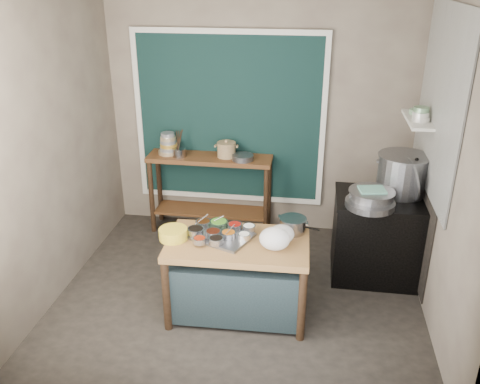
# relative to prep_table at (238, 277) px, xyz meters

# --- Properties ---
(floor) EXTENTS (3.50, 3.00, 0.02)m
(floor) POSITION_rel_prep_table_xyz_m (-0.03, 0.30, -0.39)
(floor) COLOR #2E2823
(floor) RESTS_ON ground
(back_wall) EXTENTS (3.50, 0.02, 2.80)m
(back_wall) POSITION_rel_prep_table_xyz_m (-0.03, 1.81, 1.02)
(back_wall) COLOR #796E5D
(back_wall) RESTS_ON floor
(left_wall) EXTENTS (0.02, 3.00, 2.80)m
(left_wall) POSITION_rel_prep_table_xyz_m (-1.79, 0.30, 1.02)
(left_wall) COLOR #796E5D
(left_wall) RESTS_ON floor
(right_wall) EXTENTS (0.02, 3.00, 2.80)m
(right_wall) POSITION_rel_prep_table_xyz_m (1.73, 0.30, 1.02)
(right_wall) COLOR #796E5D
(right_wall) RESTS_ON floor
(curtain_panel) EXTENTS (2.10, 0.02, 1.90)m
(curtain_panel) POSITION_rel_prep_table_xyz_m (-0.38, 1.77, 0.98)
(curtain_panel) COLOR black
(curtain_panel) RESTS_ON back_wall
(curtain_frame) EXTENTS (2.22, 0.03, 2.02)m
(curtain_frame) POSITION_rel_prep_table_xyz_m (-0.38, 1.76, 0.98)
(curtain_frame) COLOR beige
(curtain_frame) RESTS_ON back_wall
(tile_panel) EXTENTS (0.02, 1.70, 1.70)m
(tile_panel) POSITION_rel_prep_table_xyz_m (1.71, 0.85, 1.48)
(tile_panel) COLOR #B2B2AA
(tile_panel) RESTS_ON right_wall
(soot_patch) EXTENTS (0.01, 1.30, 1.30)m
(soot_patch) POSITION_rel_prep_table_xyz_m (1.71, 0.95, 0.32)
(soot_patch) COLOR black
(soot_patch) RESTS_ON right_wall
(wall_shelf) EXTENTS (0.22, 0.70, 0.03)m
(wall_shelf) POSITION_rel_prep_table_xyz_m (1.60, 1.15, 1.23)
(wall_shelf) COLOR beige
(wall_shelf) RESTS_ON right_wall
(prep_table) EXTENTS (1.27, 0.76, 0.75)m
(prep_table) POSITION_rel_prep_table_xyz_m (0.00, 0.00, 0.00)
(prep_table) COLOR brown
(prep_table) RESTS_ON floor
(back_counter) EXTENTS (1.45, 0.40, 0.95)m
(back_counter) POSITION_rel_prep_table_xyz_m (-0.58, 1.58, 0.10)
(back_counter) COLOR brown
(back_counter) RESTS_ON floor
(stove_block) EXTENTS (0.90, 0.68, 0.85)m
(stove_block) POSITION_rel_prep_table_xyz_m (1.32, 0.85, 0.05)
(stove_block) COLOR black
(stove_block) RESTS_ON floor
(stove_top) EXTENTS (0.92, 0.69, 0.03)m
(stove_top) POSITION_rel_prep_table_xyz_m (1.32, 0.85, 0.49)
(stove_top) COLOR black
(stove_top) RESTS_ON stove_block
(condiment_tray) EXTENTS (0.65, 0.56, 0.02)m
(condiment_tray) POSITION_rel_prep_table_xyz_m (-0.17, 0.06, 0.39)
(condiment_tray) COLOR gray
(condiment_tray) RESTS_ON prep_table
(condiment_bowls) EXTENTS (0.59, 0.44, 0.07)m
(condiment_bowls) POSITION_rel_prep_table_xyz_m (-0.19, 0.07, 0.43)
(condiment_bowls) COLOR gray
(condiment_bowls) RESTS_ON condiment_tray
(yellow_basin) EXTENTS (0.34, 0.34, 0.10)m
(yellow_basin) POSITION_rel_prep_table_xyz_m (-0.57, -0.04, 0.42)
(yellow_basin) COLOR gold
(yellow_basin) RESTS_ON prep_table
(saucepan) EXTENTS (0.33, 0.33, 0.14)m
(saucepan) POSITION_rel_prep_table_xyz_m (0.47, 0.25, 0.44)
(saucepan) COLOR gray
(saucepan) RESTS_ON prep_table
(plastic_bag_a) EXTENTS (0.29, 0.26, 0.20)m
(plastic_bag_a) POSITION_rel_prep_table_xyz_m (0.33, -0.08, 0.47)
(plastic_bag_a) COLOR white
(plastic_bag_a) RESTS_ON prep_table
(plastic_bag_b) EXTENTS (0.24, 0.21, 0.16)m
(plastic_bag_b) POSITION_rel_prep_table_xyz_m (0.38, 0.04, 0.46)
(plastic_bag_b) COLOR white
(plastic_bag_b) RESTS_ON prep_table
(bowl_stack) EXTENTS (0.23, 0.23, 0.25)m
(bowl_stack) POSITION_rel_prep_table_xyz_m (-1.07, 1.60, 0.69)
(bowl_stack) COLOR tan
(bowl_stack) RESTS_ON back_counter
(utensil_cup) EXTENTS (0.18, 0.18, 0.10)m
(utensil_cup) POSITION_rel_prep_table_xyz_m (-0.92, 1.53, 0.62)
(utensil_cup) COLOR gray
(utensil_cup) RESTS_ON back_counter
(ceramic_crock) EXTENTS (0.24, 0.24, 0.15)m
(ceramic_crock) POSITION_rel_prep_table_xyz_m (-0.38, 1.59, 0.65)
(ceramic_crock) COLOR #927A50
(ceramic_crock) RESTS_ON back_counter
(wide_bowl) EXTENTS (0.28, 0.28, 0.06)m
(wide_bowl) POSITION_rel_prep_table_xyz_m (-0.18, 1.51, 0.61)
(wide_bowl) COLOR gray
(wide_bowl) RESTS_ON back_counter
(stock_pot) EXTENTS (0.60, 0.60, 0.40)m
(stock_pot) POSITION_rel_prep_table_xyz_m (1.49, 1.00, 0.71)
(stock_pot) COLOR gray
(stock_pot) RESTS_ON stove_top
(pot_lid) EXTENTS (0.17, 0.44, 0.42)m
(pot_lid) POSITION_rel_prep_table_xyz_m (1.57, 0.87, 0.72)
(pot_lid) COLOR gray
(pot_lid) RESTS_ON stove_top
(steamer) EXTENTS (0.59, 0.59, 0.14)m
(steamer) POSITION_rel_prep_table_xyz_m (1.18, 0.67, 0.58)
(steamer) COLOR gray
(steamer) RESTS_ON stove_top
(green_cloth) EXTENTS (0.27, 0.22, 0.02)m
(green_cloth) POSITION_rel_prep_table_xyz_m (1.18, 0.67, 0.66)
(green_cloth) COLOR #64A985
(green_cloth) RESTS_ON steamer
(shallow_pan) EXTENTS (0.51, 0.51, 0.06)m
(shallow_pan) POSITION_rel_prep_table_xyz_m (1.17, 0.62, 0.54)
(shallow_pan) COLOR gray
(shallow_pan) RESTS_ON stove_top
(shelf_bowl_stack) EXTENTS (0.17, 0.17, 0.14)m
(shelf_bowl_stack) POSITION_rel_prep_table_xyz_m (1.60, 1.05, 1.30)
(shelf_bowl_stack) COLOR silver
(shelf_bowl_stack) RESTS_ON wall_shelf
(shelf_bowl_green) EXTENTS (0.15, 0.15, 0.05)m
(shelf_bowl_green) POSITION_rel_prep_table_xyz_m (1.60, 1.31, 1.26)
(shelf_bowl_green) COLOR gray
(shelf_bowl_green) RESTS_ON wall_shelf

